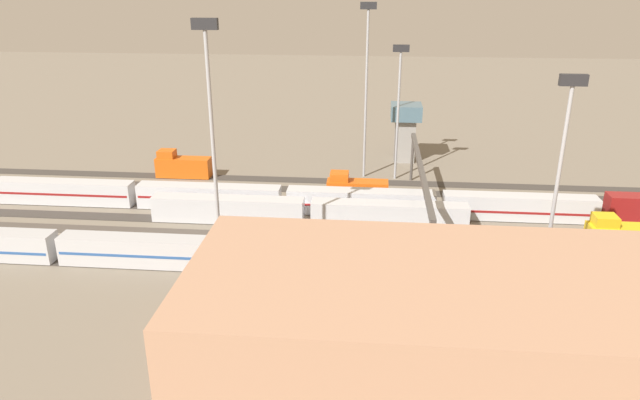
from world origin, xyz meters
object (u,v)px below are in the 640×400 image
train_on_track_4 (308,212)px  light_mast_0 (399,94)px  train_on_track_5 (623,236)px  train_on_track_0 (182,166)px  train_on_track_3 (271,199)px  signal_gantry (421,174)px  light_mast_2 (367,72)px  train_on_track_2 (356,190)px  control_tower (405,128)px  light_mast_1 (561,160)px  train_on_track_7 (320,258)px  light_mast_3 (212,126)px  maintenance_shed (454,326)px

train_on_track_4 → light_mast_0: (-13.68, -22.75, 13.60)m
train_on_track_5 → train_on_track_0: 73.47m
train_on_track_3 → signal_gantry: (-23.03, 2.50, 5.68)m
light_mast_2 → signal_gantry: light_mast_2 is taller
train_on_track_2 → control_tower: bearing=-110.2°
train_on_track_5 → control_tower: size_ratio=0.87×
light_mast_1 → light_mast_0: bearing=-68.4°
train_on_track_0 → train_on_track_4: bearing=142.1°
train_on_track_7 → signal_gantry: size_ratio=2.87×
train_on_track_0 → light_mast_0: size_ratio=0.42×
light_mast_3 → signal_gantry: size_ratio=0.77×
train_on_track_4 → control_tower: (-15.76, -34.31, 4.80)m
train_on_track_4 → train_on_track_0: size_ratio=4.72×
train_on_track_4 → train_on_track_7: (-3.22, 15.00, 0.03)m
light_mast_1 → light_mast_2: light_mast_2 is taller
light_mast_0 → control_tower: (-2.08, -11.56, -8.80)m
train_on_track_7 → signal_gantry: (-13.37, -17.50, 5.68)m
signal_gantry → maintenance_shed: maintenance_shed is taller
train_on_track_5 → light_mast_1: light_mast_1 is taller
light_mast_1 → light_mast_3: light_mast_3 is taller
train_on_track_5 → light_mast_3: 56.21m
light_mast_0 → light_mast_1: (-15.95, 40.25, 0.79)m
train_on_track_0 → signal_gantry: 46.09m
train_on_track_0 → light_mast_0: (-39.37, -2.75, 13.46)m
light_mast_3 → train_on_track_0: bearing=-65.7°
train_on_track_3 → maintenance_shed: (-23.61, 38.72, 3.26)m
train_on_track_4 → train_on_track_3: 8.16m
train_on_track_0 → light_mast_1: size_ratio=0.39×
train_on_track_2 → train_on_track_3: train_on_track_2 is taller
train_on_track_4 → train_on_track_7: bearing=102.1°
train_on_track_4 → train_on_track_0: bearing=-37.9°
light_mast_2 → maintenance_shed: light_mast_2 is taller
light_mast_0 → light_mast_3: light_mast_3 is taller
train_on_track_5 → train_on_track_3: (49.84, -10.00, -0.11)m
train_on_track_3 → light_mast_1: light_mast_1 is taller
train_on_track_2 → light_mast_1: size_ratio=0.39×
control_tower → light_mast_3: bearing=64.9°
train_on_track_3 → light_mast_3: size_ratio=4.51×
light_mast_0 → train_on_track_5: bearing=137.0°
train_on_track_2 → light_mast_1: bearing=129.6°
light_mast_0 → train_on_track_4: bearing=59.0°
train_on_track_4 → control_tower: control_tower is taller
light_mast_1 → signal_gantry: light_mast_1 is taller
train_on_track_7 → control_tower: bearing=-104.3°
light_mast_1 → train_on_track_3: bearing=-32.0°
light_mast_3 → light_mast_2: bearing=-111.8°
train_on_track_2 → train_on_track_5: (-36.56, 15.00, 0.00)m
maintenance_shed → train_on_track_0: bearing=-51.4°
train_on_track_0 → light_mast_1: 68.33m
train_on_track_4 → light_mast_2: (-7.91, -23.48, 17.34)m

